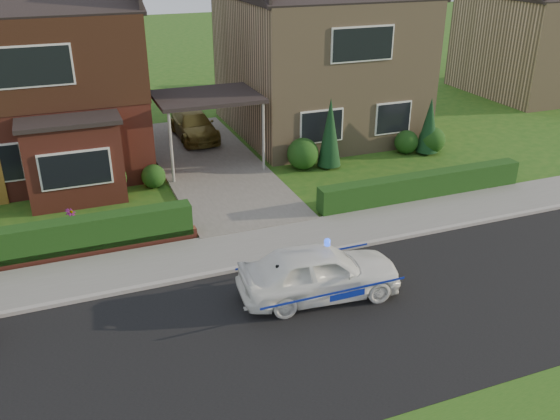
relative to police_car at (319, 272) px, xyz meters
name	(u,v)px	position (x,y,z in m)	size (l,w,h in m)	color
ground	(336,324)	(-0.12, -1.20, -0.67)	(120.00, 120.00, 0.00)	#205015
road	(336,324)	(-0.12, -1.20, -0.67)	(60.00, 6.00, 0.02)	black
kerb	(286,260)	(-0.12, 1.85, -0.61)	(60.00, 0.16, 0.12)	#9E9993
sidewalk	(273,243)	(-0.12, 2.90, -0.62)	(60.00, 2.00, 0.10)	slate
driveway	(210,164)	(-0.12, 9.80, -0.61)	(3.80, 12.00, 0.12)	#666059
house_left	(32,63)	(-5.90, 12.70, 3.14)	(7.50, 9.53, 7.25)	brown
house_right	(317,47)	(5.68, 12.79, 2.99)	(7.50, 8.06, 7.25)	#997F5E
carport_link	(207,98)	(-0.12, 9.75, 1.98)	(3.80, 3.00, 2.77)	black
dwarf_wall	(57,256)	(-5.92, 4.10, -0.49)	(7.70, 0.25, 0.36)	brown
hedge_left	(58,259)	(-5.92, 4.25, -0.67)	(7.50, 0.55, 0.90)	#163611
hedge_right	(421,199)	(5.68, 4.15, -0.67)	(7.50, 0.55, 0.80)	#163611
shrub_left_mid	(107,179)	(-4.12, 8.10, -0.01)	(1.32, 1.32, 1.32)	#163611
shrub_left_near	(154,176)	(-2.52, 8.40, -0.25)	(0.84, 0.84, 0.84)	#163611
shrub_right_near	(303,154)	(3.08, 8.20, -0.07)	(1.20, 1.20, 1.20)	#163611
shrub_right_mid	(406,142)	(7.68, 8.30, -0.19)	(0.96, 0.96, 0.96)	#163611
shrub_right_far	(432,140)	(8.68, 8.00, -0.13)	(1.08, 1.08, 1.08)	#163611
conifer_a	(330,135)	(4.08, 8.00, 0.63)	(0.90, 0.90, 2.60)	black
conifer_b	(429,127)	(8.48, 8.00, 0.43)	(0.90, 0.90, 2.20)	black
neighbour_right	(537,45)	(19.88, 14.80, 1.93)	(6.50, 7.00, 5.20)	#997F5E
police_car	(319,272)	(0.00, 0.00, 0.00)	(3.63, 4.08, 1.51)	white
driveway_car	(194,125)	(0.07, 13.10, 0.00)	(1.55, 3.81, 1.11)	brown
potted_plant_a	(44,201)	(-6.16, 7.73, -0.34)	(0.35, 0.24, 0.66)	gray
potted_plant_b	(32,243)	(-6.53, 4.80, -0.34)	(0.36, 0.29, 0.66)	gray
potted_plant_c	(71,220)	(-5.43, 5.94, -0.34)	(0.38, 0.38, 0.67)	gray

